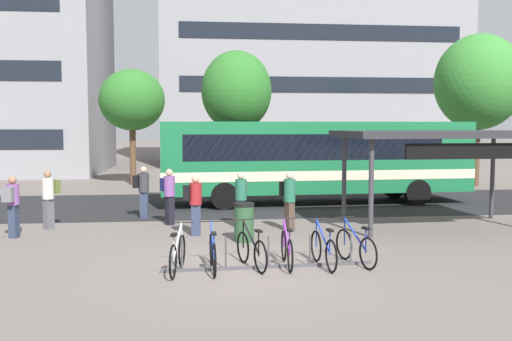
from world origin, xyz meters
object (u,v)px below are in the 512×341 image
Objects in this scene: parked_bicycle_blue_5 at (356,247)px; commuter_black_pack_3 at (194,201)px; parked_bicycle_purple_3 at (287,249)px; commuter_grey_pack_0 at (12,202)px; parked_bicycle_blue_4 at (323,249)px; transit_shelter at (439,137)px; commuter_black_pack_1 at (289,197)px; parked_bicycle_blue_1 at (213,253)px; street_tree_2 at (479,82)px; street_tree_1 at (236,92)px; commuter_black_pack_5 at (143,188)px; commuter_maroon_pack_6 at (241,196)px; street_tree_0 at (132,100)px; city_bus at (317,158)px; commuter_olive_pack_2 at (49,195)px; commuter_navy_pack_4 at (169,192)px; trash_bin at (244,222)px; parked_bicycle_silver_0 at (178,254)px; parked_bicycle_black_2 at (251,250)px.

commuter_black_pack_3 is at bearing 28.79° from parked_bicycle_blue_5.
commuter_grey_pack_0 is (-6.92, 3.92, 0.60)m from parked_bicycle_purple_3.
transit_shelter reaches higher than parked_bicycle_blue_4.
parked_bicycle_purple_3 is 7.17m from transit_shelter.
transit_shelter is at bearing 2.13° from commuter_black_pack_3.
commuter_black_pack_1 is (-0.05, 4.22, 0.62)m from parked_bicycle_blue_4.
commuter_grey_pack_0 is at bearing 50.36° from parked_bicycle_blue_1.
street_tree_2 reaches higher than transit_shelter.
street_tree_1 is at bearing -2.74° from parked_bicycle_blue_4.
commuter_black_pack_5 is 3.73m from commuter_maroon_pack_6.
parked_bicycle_blue_5 is 0.99× the size of commuter_black_pack_3.
transit_shelter is 17.09m from street_tree_0.
parked_bicycle_blue_1 is at bearing 98.67° from parked_bicycle_purple_3.
commuter_black_pack_1 is (2.36, 4.32, 0.62)m from parked_bicycle_blue_1.
city_bus is 10.24m from parked_bicycle_blue_4.
parked_bicycle_blue_5 is at bearing 93.79° from commuter_olive_pack_2.
street_tree_1 is (3.68, 7.55, 3.63)m from commuter_black_pack_5.
parked_bicycle_blue_1 is (-4.45, -10.03, -1.39)m from city_bus.
parked_bicycle_blue_1 is 4.95m from commuter_black_pack_1.
parked_bicycle_blue_4 is at bearing 84.42° from parked_bicycle_blue_5.
commuter_black_pack_1 is 1.03× the size of commuter_maroon_pack_6.
trash_bin is (2.08, -2.81, -0.48)m from commuter_navy_pack_4.
commuter_black_pack_5 is at bearing 125.85° from trash_bin.
trash_bin is at bearing -38.06° from commuter_black_pack_3.
commuter_black_pack_5 is 1.67× the size of trash_bin.
parked_bicycle_blue_4 is 4.76m from commuter_black_pack_3.
transit_shelter is 0.93× the size of street_tree_1.
city_bus reaches higher than trash_bin.
street_tree_0 is (1.82, 13.80, 3.34)m from commuter_grey_pack_0.
commuter_black_pack_3 is at bearing -130.74° from city_bus.
commuter_maroon_pack_6 is (1.39, 1.09, -0.01)m from commuter_black_pack_3.
transit_shelter reaches higher than parked_bicycle_purple_3.
parked_bicycle_silver_0 is 1.59m from parked_bicycle_black_2.
parked_bicycle_silver_0 is 5.87m from commuter_navy_pack_4.
street_tree_2 is at bearing 155.86° from commuter_olive_pack_2.
commuter_black_pack_5 is at bearing 22.20° from parked_bicycle_blue_5.
parked_bicycle_blue_4 is at bearing -71.74° from street_tree_0.
parked_bicycle_purple_3 is 4.25m from commuter_black_pack_3.
transit_shelter is at bearing -52.36° from street_tree_0.
street_tree_2 is at bearing -50.01° from parked_bicycle_blue_5.
parked_bicycle_black_2 is 3.98m from commuter_black_pack_3.
commuter_navy_pack_4 reaches higher than commuter_grey_pack_0.
commuter_maroon_pack_6 reaches higher than parked_bicycle_silver_0.
trash_bin is 0.17× the size of street_tree_0.
transit_shelter is at bearing 13.92° from trash_bin.
street_tree_2 is (14.93, 9.59, 4.19)m from commuter_navy_pack_4.
trash_bin reaches higher than parked_bicycle_black_2.
parked_bicycle_purple_3 is at bearing 75.54° from parked_bicycle_blue_5.
commuter_black_pack_1 is at bearing 118.44° from commuter_olive_pack_2.
commuter_maroon_pack_6 is at bearing -70.80° from street_tree_0.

